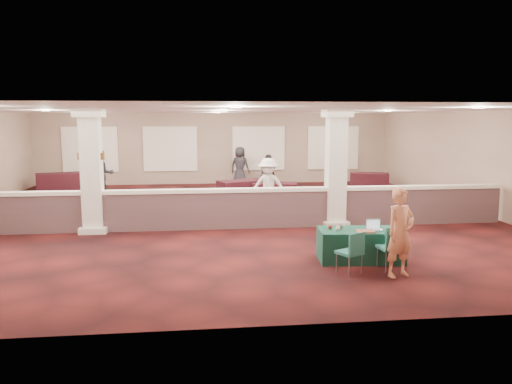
{
  "coord_description": "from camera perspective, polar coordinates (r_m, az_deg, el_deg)",
  "views": [
    {
      "loc": [
        -0.73,
        -14.77,
        2.98
      ],
      "look_at": [
        0.74,
        -2.0,
        1.07
      ],
      "focal_mm": 35.0,
      "sensor_mm": 36.0,
      "label": 1
    }
  ],
  "objects": [
    {
      "name": "far_table_back_center",
      "position": [
        18.44,
        -1.59,
        0.26
      ],
      "size": [
        1.93,
        1.45,
        0.7
      ],
      "primitive_type": "cube",
      "rotation": [
        0.0,
        0.0,
        0.38
      ],
      "color": "black",
      "rests_on": "ground"
    },
    {
      "name": "conf_chair_side",
      "position": [
        9.8,
        10.95,
        -6.43
      ],
      "size": [
        0.56,
        0.56,
        0.82
      ],
      "rotation": [
        0.0,
        0.0,
        0.5
      ],
      "color": "#205D4E",
      "rests_on": "ground"
    },
    {
      "name": "wall_back",
      "position": [
        22.83,
        -4.72,
        4.97
      ],
      "size": [
        16.0,
        0.04,
        3.2
      ],
      "primitive_type": "cube",
      "color": "gray",
      "rests_on": "ground"
    },
    {
      "name": "partition_wall",
      "position": [
        13.51,
        -3.35,
        -1.84
      ],
      "size": [
        15.6,
        0.28,
        1.1
      ],
      "color": "#52373D",
      "rests_on": "ground"
    },
    {
      "name": "attendee_a",
      "position": [
        19.22,
        -17.2,
        1.92
      ],
      "size": [
        1.0,
        0.79,
        1.83
      ],
      "primitive_type": "imported",
      "rotation": [
        0.0,
        0.0,
        0.4
      ],
      "color": "black",
      "rests_on": "ground"
    },
    {
      "name": "far_table_back_left",
      "position": [
        22.2,
        -21.57,
        1.09
      ],
      "size": [
        1.96,
        1.4,
        0.72
      ],
      "primitive_type": "cube",
      "rotation": [
        0.0,
        0.0,
        0.32
      ],
      "color": "black",
      "rests_on": "ground"
    },
    {
      "name": "yarn_red",
      "position": [
        10.6,
        8.47,
        -3.99
      ],
      "size": [
        0.09,
        0.09,
        0.09
      ],
      "primitive_type": "sphere",
      "color": "maroon",
      "rests_on": "near_table"
    },
    {
      "name": "knitting",
      "position": [
        10.49,
        12.41,
        -4.42
      ],
      "size": [
        0.39,
        0.31,
        0.03
      ],
      "primitive_type": "cube",
      "rotation": [
        0.0,
        0.0,
        -0.09
      ],
      "color": "#CA4920",
      "rests_on": "near_table"
    },
    {
      "name": "far_table_front_right",
      "position": [
        16.03,
        10.81,
        -1.22
      ],
      "size": [
        1.75,
        1.15,
        0.65
      ],
      "primitive_type": "cube",
      "rotation": [
        0.0,
        0.0,
        0.23
      ],
      "color": "black",
      "rests_on": "ground"
    },
    {
      "name": "attendee_b",
      "position": [
        15.45,
        1.42,
        0.64
      ],
      "size": [
        1.22,
        0.78,
        1.76
      ],
      "primitive_type": "imported",
      "rotation": [
        0.0,
        0.0,
        -0.25
      ],
      "color": "silver",
      "rests_on": "ground"
    },
    {
      "name": "ground",
      "position": [
        15.09,
        -3.66,
        -2.95
      ],
      "size": [
        16.0,
        16.0,
        0.0
      ],
      "primitive_type": "plane",
      "color": "#4A1312",
      "rests_on": "ground"
    },
    {
      "name": "screen_glow",
      "position": [
        10.79,
        13.25,
        -3.6
      ],
      "size": [
        0.27,
        0.03,
        0.17
      ],
      "primitive_type": "cube",
      "rotation": [
        0.0,
        0.0,
        -0.09
      ],
      "color": "#CFE1F9",
      "rests_on": "near_table"
    },
    {
      "name": "column_left",
      "position": [
        13.63,
        -18.26,
        2.38
      ],
      "size": [
        0.72,
        0.72,
        3.2
      ],
      "color": "silver",
      "rests_on": "ground"
    },
    {
      "name": "laptop_base",
      "position": [
        10.71,
        13.37,
        -4.21
      ],
      "size": [
        0.32,
        0.24,
        0.02
      ],
      "primitive_type": "cube",
      "rotation": [
        0.0,
        0.0,
        -0.09
      ],
      "color": "silver",
      "rests_on": "near_table"
    },
    {
      "name": "laptop_screen",
      "position": [
        10.79,
        13.25,
        -3.52
      ],
      "size": [
        0.3,
        0.04,
        0.2
      ],
      "primitive_type": "cube",
      "rotation": [
        0.0,
        0.0,
        -0.09
      ],
      "color": "silver",
      "rests_on": "near_table"
    },
    {
      "name": "far_table_back_right",
      "position": [
        21.87,
        12.81,
        1.28
      ],
      "size": [
        1.79,
        1.28,
        0.65
      ],
      "primitive_type": "cube",
      "rotation": [
        0.0,
        0.0,
        -0.32
      ],
      "color": "black",
      "rests_on": "ground"
    },
    {
      "name": "conf_chair_main",
      "position": [
        10.2,
        15.35,
        -5.78
      ],
      "size": [
        0.49,
        0.49,
        0.89
      ],
      "rotation": [
        0.0,
        0.0,
        0.11
      ],
      "color": "#205D4E",
      "rests_on": "ground"
    },
    {
      "name": "near_table",
      "position": [
        10.77,
        11.83,
        -5.95
      ],
      "size": [
        1.8,
        1.02,
        0.67
      ],
      "primitive_type": "cube",
      "rotation": [
        0.0,
        0.0,
        -0.09
      ],
      "color": "#0E342B",
      "rests_on": "ground"
    },
    {
      "name": "attendee_c",
      "position": [
        18.74,
        1.36,
        1.83
      ],
      "size": [
        0.96,
        1.03,
        1.63
      ],
      "primitive_type": "imported",
      "rotation": [
        0.0,
        0.0,
        0.89
      ],
      "color": "black",
      "rests_on": "ground"
    },
    {
      "name": "far_table_front_left",
      "position": [
        16.16,
        -19.77,
        -1.37
      ],
      "size": [
        1.81,
        0.94,
        0.72
      ],
      "primitive_type": "cube",
      "rotation": [
        0.0,
        0.0,
        0.03
      ],
      "color": "black",
      "rests_on": "ground"
    },
    {
      "name": "column_right",
      "position": [
        13.85,
        9.11,
        2.79
      ],
      "size": [
        0.72,
        0.72,
        3.2
      ],
      "color": "silver",
      "rests_on": "ground"
    },
    {
      "name": "sconce_left",
      "position": [
        13.66,
        -19.49,
        3.86
      ],
      "size": [
        0.12,
        0.12,
        0.18
      ],
      "color": "brown",
      "rests_on": "column_left"
    },
    {
      "name": "yarn_grey",
      "position": [
        10.7,
        9.62,
        -3.89
      ],
      "size": [
        0.09,
        0.09,
        0.09
      ],
      "primitive_type": "sphere",
      "color": "#46474B",
      "rests_on": "near_table"
    },
    {
      "name": "wall_front",
      "position": [
        6.95,
        -0.41,
        -2.99
      ],
      "size": [
        16.0,
        0.04,
        3.2
      ],
      "primitive_type": "cube",
      "color": "gray",
      "rests_on": "ground"
    },
    {
      "name": "sconce_right",
      "position": [
        13.54,
        -17.17,
        3.94
      ],
      "size": [
        0.12,
        0.12,
        0.18
      ],
      "color": "brown",
      "rests_on": "column_left"
    },
    {
      "name": "woman",
      "position": [
        9.79,
        16.15,
        -4.45
      ],
      "size": [
        0.72,
        0.6,
        1.7
      ],
      "primitive_type": "imported",
      "rotation": [
        0.0,
        0.0,
        0.36
      ],
      "color": "#DE8460",
      "rests_on": "ground"
    },
    {
      "name": "attendee_d",
      "position": [
        21.95,
        -1.84,
        2.94
      ],
      "size": [
        0.97,
        0.79,
        1.74
      ],
      "primitive_type": "imported",
      "rotation": [
        0.0,
        0.0,
        2.69
      ],
      "color": "black",
      "rests_on": "ground"
    },
    {
      "name": "far_table_front_center",
      "position": [
        18.18,
        2.16,
        0.05
      ],
      "size": [
        1.7,
        1.06,
        0.64
      ],
      "primitive_type": "cube",
      "rotation": [
        0.0,
        0.0,
        -0.17
      ],
      "color": "black",
      "rests_on": "ground"
    },
    {
      "name": "ceiling",
      "position": [
        14.79,
        -3.77,
        9.3
      ],
      "size": [
        16.0,
        16.0,
        0.02
      ],
      "primitive_type": "cube",
      "color": "white",
      "rests_on": "wall_back"
    },
    {
      "name": "scissors",
      "position": [
        10.6,
        15.33,
        -4.43
      ],
      "size": [
        0.11,
        0.04,
        0.01
      ],
      "primitive_type": "cube",
      "rotation": [
        0.0,
        0.0,
        -0.09
      ],
      "color": "red",
      "rests_on": "near_table"
    },
    {
      "name": "yarn_cream",
      "position": [
        10.49,
        9.33,
        -4.12
      ],
      "size": [
        0.1,
        0.1,
        0.1
      ],
      "primitive_type": "sphere",
      "color": "beige",
      "rests_on": "near_table"
    },
    {
      "name": "wall_right",
      "position": [
        17.21,
        23.98,
        3.13
      ],
      "size": [
        0.04,
        16.0,
        3.2
      ],
      "primitive_type": "cube",
      "color": "gray",
      "rests_on": "ground"
    }
  ]
}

